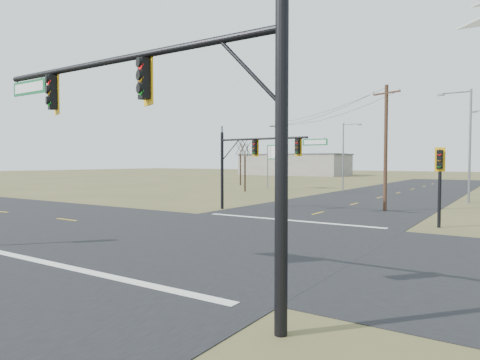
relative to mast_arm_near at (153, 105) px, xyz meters
name	(u,v)px	position (x,y,z in m)	size (l,w,h in m)	color
ground	(219,239)	(-4.13, 8.52, -5.16)	(320.00, 320.00, 0.00)	brown
road_ew	(219,238)	(-4.13, 8.52, -5.15)	(160.00, 14.00, 0.02)	black
road_ns	(219,238)	(-4.13, 8.52, -5.15)	(14.00, 160.00, 0.02)	black
stop_bar_near	(87,272)	(-4.13, 1.02, -5.13)	(12.00, 0.40, 0.01)	silver
stop_bar_far	(290,220)	(-4.13, 16.02, -5.13)	(12.00, 0.40, 0.01)	silver
mast_arm_near	(153,105)	(0.00, 0.00, 0.00)	(10.34, 0.58, 7.08)	black
mast_arm_far	(258,153)	(-8.32, 19.20, -0.81)	(8.82, 0.44, 5.99)	black
pedestal_signal_ne	(440,169)	(4.15, 18.01, -1.87)	(0.62, 0.54, 4.53)	black
utility_pole_near	(386,146)	(-0.51, 24.57, -0.28)	(2.18, 0.94, 9.39)	#4D3321
utility_pole_far	(278,156)	(-15.14, 34.97, -0.80)	(2.00, 0.61, 8.32)	#4D3321
highway_sign	(275,158)	(-20.07, 43.35, -0.90)	(3.02, 1.23, 6.01)	slate
streetlight_a	(467,139)	(3.87, 35.19, 0.54)	(2.84, 0.45, 10.15)	slate
streetlight_c	(345,153)	(-10.44, 43.65, -0.38)	(2.39, 0.39, 8.52)	slate
bare_tree_a	(245,147)	(-20.74, 36.73, 0.36)	(3.57, 3.57, 6.98)	black
bare_tree_b	(240,147)	(-28.78, 47.94, 0.80)	(3.60, 3.60, 7.46)	black
warehouse_left	(295,165)	(-44.13, 98.52, -2.41)	(28.00, 14.00, 5.50)	#9D978B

